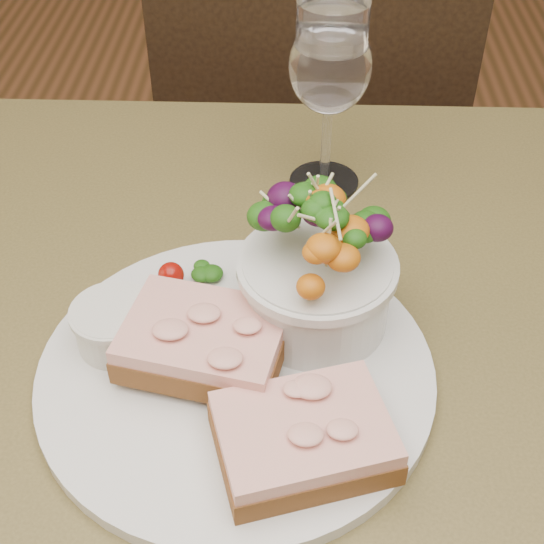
{
  "coord_description": "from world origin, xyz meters",
  "views": [
    {
      "loc": [
        0.02,
        -0.39,
        1.2
      ],
      "look_at": [
        0.01,
        0.04,
        0.81
      ],
      "focal_mm": 50.0,
      "sensor_mm": 36.0,
      "label": 1
    }
  ],
  "objects_px": {
    "sandwich_back": "(204,341)",
    "salad_bowl": "(318,263)",
    "cafe_table": "(263,437)",
    "dinner_plate": "(236,371)",
    "ramekin": "(114,324)",
    "wine_glass": "(330,72)",
    "chair_far": "(308,247)",
    "sandwich_front": "(304,437)"
  },
  "relations": [
    {
      "from": "sandwich_back",
      "to": "salad_bowl",
      "type": "height_order",
      "value": "salad_bowl"
    },
    {
      "from": "cafe_table",
      "to": "dinner_plate",
      "type": "height_order",
      "value": "dinner_plate"
    },
    {
      "from": "ramekin",
      "to": "salad_bowl",
      "type": "xyz_separation_m",
      "value": [
        0.15,
        0.03,
        0.04
      ]
    },
    {
      "from": "cafe_table",
      "to": "wine_glass",
      "type": "bearing_deg",
      "value": 77.75
    },
    {
      "from": "chair_far",
      "to": "sandwich_back",
      "type": "distance_m",
      "value": 0.86
    },
    {
      "from": "chair_far",
      "to": "salad_bowl",
      "type": "xyz_separation_m",
      "value": [
        -0.01,
        -0.65,
        0.53
      ]
    },
    {
      "from": "dinner_plate",
      "to": "wine_glass",
      "type": "distance_m",
      "value": 0.29
    },
    {
      "from": "chair_far",
      "to": "sandwich_back",
      "type": "height_order",
      "value": "chair_far"
    },
    {
      "from": "dinner_plate",
      "to": "ramekin",
      "type": "bearing_deg",
      "value": 166.93
    },
    {
      "from": "dinner_plate",
      "to": "wine_glass",
      "type": "xyz_separation_m",
      "value": [
        0.07,
        0.26,
        0.12
      ]
    },
    {
      "from": "ramekin",
      "to": "wine_glass",
      "type": "xyz_separation_m",
      "value": [
        0.17,
        0.24,
        0.09
      ]
    },
    {
      "from": "cafe_table",
      "to": "sandwich_back",
      "type": "distance_m",
      "value": 0.14
    },
    {
      "from": "cafe_table",
      "to": "ramekin",
      "type": "height_order",
      "value": "ramekin"
    },
    {
      "from": "chair_far",
      "to": "dinner_plate",
      "type": "height_order",
      "value": "chair_far"
    },
    {
      "from": "salad_bowl",
      "to": "ramekin",
      "type": "bearing_deg",
      "value": -168.55
    },
    {
      "from": "sandwich_front",
      "to": "sandwich_back",
      "type": "relative_size",
      "value": 1.01
    },
    {
      "from": "cafe_table",
      "to": "dinner_plate",
      "type": "relative_size",
      "value": 2.67
    },
    {
      "from": "sandwich_front",
      "to": "sandwich_back",
      "type": "bearing_deg",
      "value": 116.76
    },
    {
      "from": "sandwich_front",
      "to": "salad_bowl",
      "type": "height_order",
      "value": "salad_bowl"
    },
    {
      "from": "cafe_table",
      "to": "chair_far",
      "type": "relative_size",
      "value": 0.89
    },
    {
      "from": "cafe_table",
      "to": "chair_far",
      "type": "height_order",
      "value": "chair_far"
    },
    {
      "from": "chair_far",
      "to": "salad_bowl",
      "type": "relative_size",
      "value": 7.09
    },
    {
      "from": "cafe_table",
      "to": "sandwich_front",
      "type": "relative_size",
      "value": 5.97
    },
    {
      "from": "cafe_table",
      "to": "sandwich_back",
      "type": "bearing_deg",
      "value": -161.27
    },
    {
      "from": "dinner_plate",
      "to": "cafe_table",
      "type": "bearing_deg",
      "value": 42.46
    },
    {
      "from": "cafe_table",
      "to": "sandwich_front",
      "type": "height_order",
      "value": "sandwich_front"
    },
    {
      "from": "wine_glass",
      "to": "sandwich_back",
      "type": "bearing_deg",
      "value": -110.33
    },
    {
      "from": "cafe_table",
      "to": "sandwich_back",
      "type": "height_order",
      "value": "sandwich_back"
    },
    {
      "from": "cafe_table",
      "to": "ramekin",
      "type": "xyz_separation_m",
      "value": [
        -0.11,
        0.0,
        0.13
      ]
    },
    {
      "from": "dinner_plate",
      "to": "chair_far",
      "type": "bearing_deg",
      "value": 84.24
    },
    {
      "from": "chair_far",
      "to": "ramekin",
      "type": "distance_m",
      "value": 0.85
    },
    {
      "from": "cafe_table",
      "to": "salad_bowl",
      "type": "xyz_separation_m",
      "value": [
        0.04,
        0.04,
        0.17
      ]
    },
    {
      "from": "dinner_plate",
      "to": "wine_glass",
      "type": "bearing_deg",
      "value": 74.53
    },
    {
      "from": "sandwich_back",
      "to": "sandwich_front",
      "type": "bearing_deg",
      "value": -33.91
    },
    {
      "from": "chair_far",
      "to": "ramekin",
      "type": "xyz_separation_m",
      "value": [
        -0.16,
        -0.68,
        0.49
      ]
    },
    {
      "from": "sandwich_front",
      "to": "salad_bowl",
      "type": "relative_size",
      "value": 1.06
    },
    {
      "from": "sandwich_back",
      "to": "dinner_plate",
      "type": "bearing_deg",
      "value": 4.4
    },
    {
      "from": "sandwich_front",
      "to": "dinner_plate",
      "type": "bearing_deg",
      "value": 107.58
    },
    {
      "from": "dinner_plate",
      "to": "sandwich_front",
      "type": "xyz_separation_m",
      "value": [
        0.05,
        -0.07,
        0.02
      ]
    },
    {
      "from": "cafe_table",
      "to": "wine_glass",
      "type": "distance_m",
      "value": 0.33
    },
    {
      "from": "sandwich_front",
      "to": "cafe_table",
      "type": "bearing_deg",
      "value": 92.22
    },
    {
      "from": "dinner_plate",
      "to": "ramekin",
      "type": "height_order",
      "value": "ramekin"
    }
  ]
}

